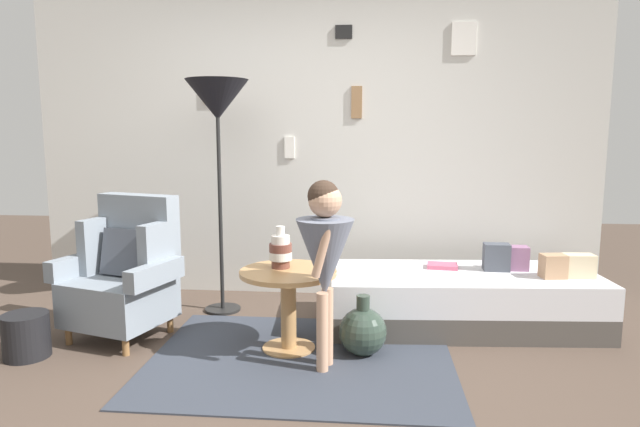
% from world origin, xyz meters
% --- Properties ---
extents(ground_plane, '(12.00, 12.00, 0.00)m').
position_xyz_m(ground_plane, '(0.00, 0.00, 0.00)').
color(ground_plane, '#4C3D33').
extents(gallery_wall, '(4.80, 0.12, 2.60)m').
position_xyz_m(gallery_wall, '(0.00, 1.95, 1.30)').
color(gallery_wall, beige).
rests_on(gallery_wall, ground).
extents(rug, '(1.87, 1.47, 0.01)m').
position_xyz_m(rug, '(0.08, 0.46, 0.01)').
color(rug, '#333842').
rests_on(rug, ground).
extents(armchair, '(0.86, 0.74, 0.97)m').
position_xyz_m(armchair, '(-1.18, 0.78, 0.44)').
color(armchair, olive).
rests_on(armchair, ground).
extents(daybed, '(1.95, 0.92, 0.40)m').
position_xyz_m(daybed, '(1.17, 1.17, 0.20)').
color(daybed, '#4C4742').
rests_on(daybed, ground).
extents(pillow_head, '(0.21, 0.13, 0.16)m').
position_xyz_m(pillow_head, '(1.95, 1.11, 0.48)').
color(pillow_head, beige).
rests_on(pillow_head, daybed).
extents(pillow_mid, '(0.18, 0.14, 0.16)m').
position_xyz_m(pillow_mid, '(1.76, 1.08, 0.48)').
color(pillow_mid, tan).
rests_on(pillow_mid, daybed).
extents(pillow_back, '(0.18, 0.13, 0.18)m').
position_xyz_m(pillow_back, '(1.56, 1.29, 0.49)').
color(pillow_back, gray).
rests_on(pillow_back, daybed).
extents(pillow_extra, '(0.19, 0.13, 0.20)m').
position_xyz_m(pillow_extra, '(1.42, 1.26, 0.50)').
color(pillow_extra, '#474C56').
rests_on(pillow_extra, daybed).
extents(side_table, '(0.62, 0.62, 0.53)m').
position_xyz_m(side_table, '(-0.02, 0.61, 0.39)').
color(side_table, tan).
rests_on(side_table, ground).
extents(vase_striped, '(0.15, 0.15, 0.27)m').
position_xyz_m(vase_striped, '(-0.08, 0.67, 0.64)').
color(vase_striped, brown).
rests_on(vase_striped, side_table).
extents(floor_lamp, '(0.48, 0.48, 1.80)m').
position_xyz_m(floor_lamp, '(-0.66, 1.36, 1.59)').
color(floor_lamp, black).
rests_on(floor_lamp, ground).
extents(person_child, '(0.34, 0.34, 1.13)m').
position_xyz_m(person_child, '(0.23, 0.35, 0.72)').
color(person_child, tan).
rests_on(person_child, ground).
extents(book_on_daybed, '(0.24, 0.18, 0.03)m').
position_xyz_m(book_on_daybed, '(1.04, 1.30, 0.42)').
color(book_on_daybed, '#C85674').
rests_on(book_on_daybed, daybed).
extents(demijohn_near, '(0.30, 0.30, 0.39)m').
position_xyz_m(demijohn_near, '(0.46, 0.57, 0.16)').
color(demijohn_near, '#2D3D33').
rests_on(demijohn_near, ground).
extents(magazine_basket, '(0.28, 0.28, 0.28)m').
position_xyz_m(magazine_basket, '(-1.65, 0.35, 0.14)').
color(magazine_basket, black).
rests_on(magazine_basket, ground).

